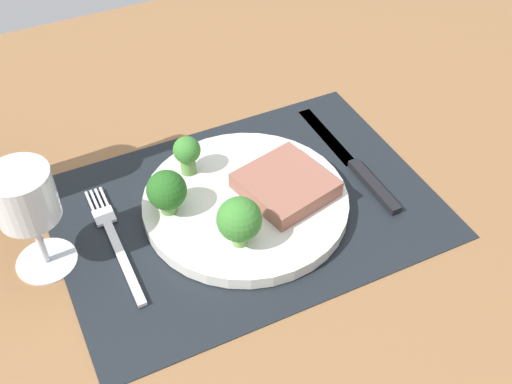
{
  "coord_description": "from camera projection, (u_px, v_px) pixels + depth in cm",
  "views": [
    {
      "loc": [
        -22.35,
        -48.92,
        55.26
      ],
      "look_at": [
        1.57,
        0.37,
        1.9
      ],
      "focal_mm": 44.58,
      "sensor_mm": 36.0,
      "label": 1
    }
  ],
  "objects": [
    {
      "name": "fork",
      "position": [
        115.0,
        241.0,
        0.73
      ],
      "size": [
        2.4,
        19.2,
        0.5
      ],
      "rotation": [
        0.0,
        0.0,
        -0.05
      ],
      "color": "silver",
      "rests_on": "placemat"
    },
    {
      "name": "ground_plane",
      "position": [
        246.0,
        218.0,
        0.78
      ],
      "size": [
        140.0,
        110.0,
        3.0
      ],
      "primitive_type": "cube",
      "color": "brown"
    },
    {
      "name": "placemat",
      "position": [
        246.0,
        208.0,
        0.77
      ],
      "size": [
        44.88,
        32.19,
        0.3
      ],
      "primitive_type": "cube",
      "color": "black",
      "rests_on": "ground_plane"
    },
    {
      "name": "knife",
      "position": [
        355.0,
        165.0,
        0.82
      ],
      "size": [
        1.8,
        23.0,
        0.8
      ],
      "rotation": [
        0.0,
        0.0,
        0.01
      ],
      "color": "black",
      "rests_on": "placemat"
    },
    {
      "name": "broccoli_center",
      "position": [
        239.0,
        220.0,
        0.68
      ],
      "size": [
        5.0,
        5.0,
        6.26
      ],
      "color": "#6B994C",
      "rests_on": "plate"
    },
    {
      "name": "broccoli_back_left",
      "position": [
        187.0,
        152.0,
        0.77
      ],
      "size": [
        3.39,
        3.39,
        5.22
      ],
      "color": "#5B8942",
      "rests_on": "plate"
    },
    {
      "name": "steak",
      "position": [
        285.0,
        185.0,
        0.76
      ],
      "size": [
        11.66,
        11.78,
        2.06
      ],
      "primitive_type": "cube",
      "rotation": [
        0.0,
        0.0,
        0.23
      ],
      "color": "#8C5647",
      "rests_on": "plate"
    },
    {
      "name": "plate",
      "position": [
        246.0,
        203.0,
        0.76
      ],
      "size": [
        24.71,
        24.71,
        1.6
      ],
      "primitive_type": "cylinder",
      "color": "silver",
      "rests_on": "placemat"
    },
    {
      "name": "broccoli_front_edge",
      "position": [
        167.0,
        191.0,
        0.72
      ],
      "size": [
        4.66,
        4.66,
        5.6
      ],
      "color": "#5B8942",
      "rests_on": "plate"
    },
    {
      "name": "wine_glass",
      "position": [
        26.0,
        202.0,
        0.65
      ],
      "size": [
        6.8,
        6.8,
        13.37
      ],
      "color": "silver",
      "rests_on": "ground_plane"
    }
  ]
}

